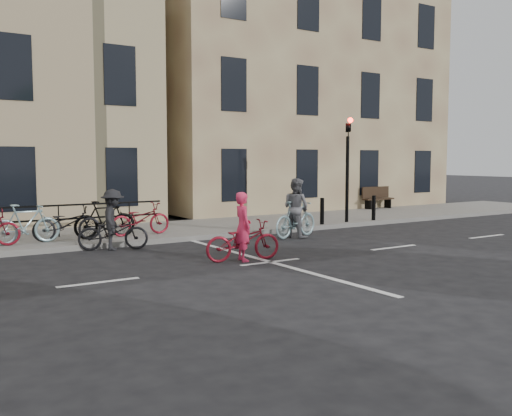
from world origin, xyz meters
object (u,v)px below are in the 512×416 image
cyclist_dark (113,226)px  bench (377,197)px  cyclist_grey (296,214)px  traffic_light (348,156)px  cyclist_pink (243,237)px

cyclist_dark → bench: bearing=-51.5°
cyclist_grey → bench: bearing=-74.1°
traffic_light → bench: (4.80, 3.39, -1.78)m
bench → cyclist_pink: size_ratio=0.85×
traffic_light → cyclist_dark: traffic_light is taller
traffic_light → cyclist_dark: size_ratio=2.06×
traffic_light → cyclist_grey: bearing=-157.5°
traffic_light → cyclist_pink: 7.90m
cyclist_grey → cyclist_dark: bearing=68.2°
cyclist_pink → cyclist_grey: (3.40, 2.50, 0.17)m
bench → cyclist_dark: cyclist_dark is taller
traffic_light → cyclist_pink: (-6.64, -3.84, -1.89)m
cyclist_pink → cyclist_dark: (-2.02, 3.18, 0.07)m
cyclist_pink → cyclist_dark: bearing=42.5°
cyclist_grey → traffic_light: bearing=-82.1°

